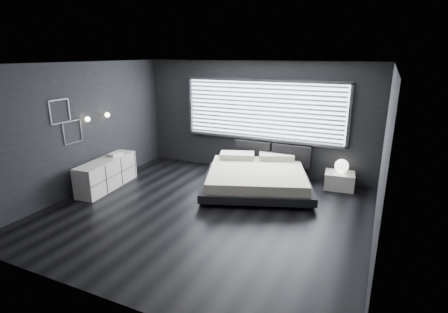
% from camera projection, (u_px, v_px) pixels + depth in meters
% --- Properties ---
extents(room, '(6.04, 6.00, 2.80)m').
position_uv_depth(room, '(205.00, 142.00, 6.40)').
color(room, black).
rests_on(room, ground).
extents(window, '(4.14, 0.09, 1.52)m').
position_uv_depth(window, '(263.00, 111.00, 8.61)').
color(window, white).
rests_on(window, ground).
extents(headboard, '(1.96, 0.16, 0.52)m').
position_uv_depth(headboard, '(271.00, 153.00, 8.74)').
color(headboard, black).
rests_on(headboard, ground).
extents(sconce_near, '(0.18, 0.11, 0.11)m').
position_uv_depth(sconce_near, '(88.00, 119.00, 7.54)').
color(sconce_near, silver).
rests_on(sconce_near, ground).
extents(sconce_far, '(0.18, 0.11, 0.11)m').
position_uv_depth(sconce_far, '(107.00, 115.00, 8.06)').
color(sconce_far, silver).
rests_on(sconce_far, ground).
extents(wall_art_upper, '(0.01, 0.48, 0.48)m').
position_uv_depth(wall_art_upper, '(60.00, 111.00, 6.98)').
color(wall_art_upper, '#47474C').
rests_on(wall_art_upper, ground).
extents(wall_art_lower, '(0.01, 0.48, 0.48)m').
position_uv_depth(wall_art_lower, '(73.00, 132.00, 7.34)').
color(wall_art_lower, '#47474C').
rests_on(wall_art_lower, ground).
extents(bed, '(2.97, 2.91, 0.61)m').
position_uv_depth(bed, '(257.00, 177.00, 7.91)').
color(bed, black).
rests_on(bed, ground).
extents(nightstand, '(0.69, 0.60, 0.37)m').
position_uv_depth(nightstand, '(339.00, 180.00, 7.95)').
color(nightstand, silver).
rests_on(nightstand, ground).
extents(orb_lamp, '(0.30, 0.30, 0.30)m').
position_uv_depth(orb_lamp, '(342.00, 166.00, 7.88)').
color(orb_lamp, white).
rests_on(orb_lamp, nightstand).
extents(dresser, '(0.64, 1.72, 0.67)m').
position_uv_depth(dresser, '(107.00, 174.00, 7.95)').
color(dresser, silver).
rests_on(dresser, ground).
extents(book_stack, '(0.28, 0.34, 0.06)m').
position_uv_depth(book_stack, '(115.00, 154.00, 8.14)').
color(book_stack, silver).
rests_on(book_stack, dresser).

